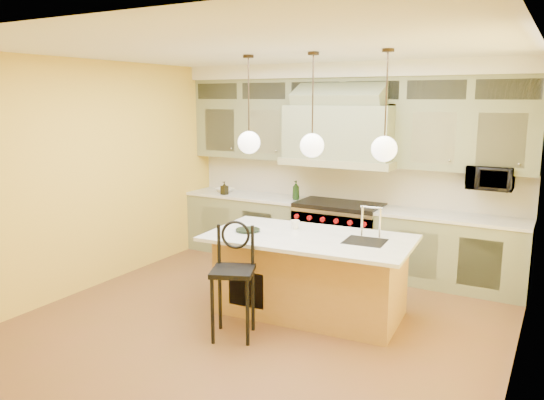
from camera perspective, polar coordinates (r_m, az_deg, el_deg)
The scene contains 18 objects.
floor at distance 6.01m, azimuth -0.86°, elevation -12.86°, with size 5.00×5.00×0.00m, color brown.
ceiling at distance 5.52m, azimuth -0.95°, elevation 15.86°, with size 5.00×5.00×0.00m, color white.
wall_back at distance 7.83m, azimuth 8.35°, elevation 3.66°, with size 5.00×5.00×0.00m, color yellow.
wall_front at distance 3.70m, azimuth -20.82°, elevation -5.10°, with size 5.00×5.00×0.00m, color yellow.
wall_left at distance 7.16m, azimuth -18.49°, elevation 2.54°, with size 5.00×5.00×0.00m, color yellow.
wall_right at distance 4.86m, azimuth 25.52°, elevation -1.73°, with size 5.00×5.00×0.00m, color yellow.
back_cabinetry at distance 7.58m, azimuth 7.62°, elevation 3.29°, with size 5.00×0.77×2.90m.
range at distance 7.68m, azimuth 7.19°, elevation -3.78°, with size 1.20×0.74×0.96m.
kitchen_island at distance 6.06m, azimuth 4.17°, elevation -7.90°, with size 2.33×1.35×1.35m.
counter_stool at distance 5.44m, azimuth -4.18°, elevation -7.80°, with size 0.54×0.54×1.19m.
microwave at distance 7.12m, azimuth 22.42°, elevation 2.23°, with size 0.54×0.37×0.30m, color black.
oil_bottle_a at distance 7.85m, azimuth 2.59°, elevation 1.06°, with size 0.11×0.11×0.28m, color #153213.
oil_bottle_b at distance 8.28m, azimuth -5.14°, elevation 1.29°, with size 0.09×0.09×0.21m, color black.
fruit_bowl at distance 8.50m, azimuth -5.11°, elevation 1.06°, with size 0.27×0.27×0.07m, color white.
cup at distance 6.20m, azimuth 2.49°, elevation -2.65°, with size 0.11×0.11×0.10m, color white.
pendant_left at distance 6.14m, azimuth -2.49°, elevation 6.48°, with size 0.26×0.26×1.11m.
pendant_center at distance 5.76m, azimuth 4.33°, elevation 6.16°, with size 0.26×0.26×1.11m.
pendant_right at distance 5.47m, azimuth 11.99°, elevation 5.71°, with size 0.26×0.26×1.11m.
Camera 1 is at (2.76, -4.76, 2.43)m, focal length 35.00 mm.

